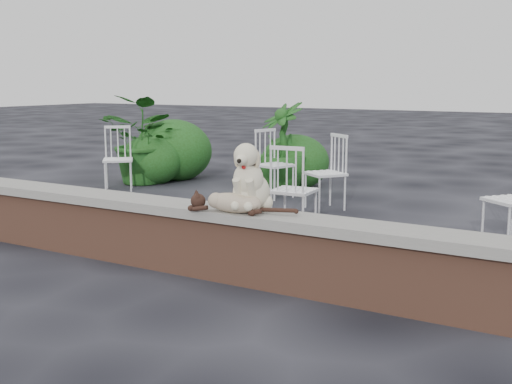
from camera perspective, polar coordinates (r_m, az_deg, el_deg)
The scene contains 13 objects.
ground at distance 5.79m, azimuth -8.93°, elevation -6.34°, with size 60.00×60.00×0.00m, color black.
brick_wall at distance 5.73m, azimuth -9.00°, elevation -3.94°, with size 6.00×0.30×0.50m, color brown.
capstone at distance 5.66m, azimuth -9.08°, elevation -1.09°, with size 6.20×0.40×0.08m, color slate.
dog at distance 5.09m, azimuth -0.41°, elevation 1.45°, with size 0.36×0.48×0.56m, color #F1E6B8, non-canonical shape.
cat at distance 5.04m, azimuth -2.07°, elevation -0.85°, with size 1.03×0.25×0.18m, color tan, non-canonical shape.
chair_d at distance 6.73m, azimuth 21.68°, elevation -0.54°, with size 0.56×0.56×0.94m, color white, non-canonical shape.
chair_e at distance 8.86m, azimuth 1.66°, elevation 2.50°, with size 0.56×0.56×0.94m, color white, non-canonical shape.
chair_c at distance 6.82m, azimuth 3.36°, elevation 0.27°, with size 0.56×0.56×0.94m, color white, non-canonical shape.
chair_a at distance 9.68m, azimuth -12.11°, elevation 2.91°, with size 0.56×0.56×0.94m, color white, non-canonical shape.
chair_b at distance 8.10m, azimuth 6.15°, elevation 1.75°, with size 0.56×0.56×0.94m, color white, non-canonical shape.
potted_plant_a at distance 10.20m, azimuth -9.81°, elevation 4.58°, with size 1.24×1.08×1.38m, color #1B4212.
potted_plant_b at distance 9.40m, azimuth 2.31°, elevation 4.02°, with size 0.73×0.73×1.30m, color #1B4212.
shrubbery at distance 10.34m, azimuth -5.01°, elevation 3.21°, with size 3.26×1.77×1.03m.
Camera 1 is at (3.55, -4.28, 1.60)m, focal length 45.26 mm.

